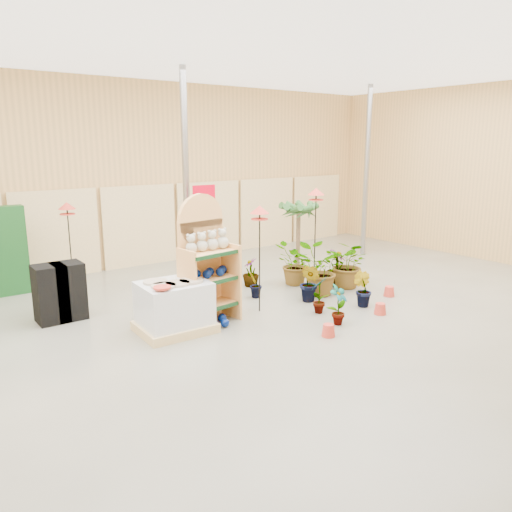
{
  "coord_description": "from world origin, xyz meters",
  "views": [
    {
      "loc": [
        -5.0,
        -5.61,
        3.02
      ],
      "look_at": [
        0.3,
        1.5,
        1.0
      ],
      "focal_mm": 35.0,
      "sensor_mm": 36.0,
      "label": 1
    }
  ],
  "objects": [
    {
      "name": "offer_sign",
      "position": [
        0.1,
        2.98,
        1.57
      ],
      "size": [
        0.5,
        0.08,
        2.2
      ],
      "color": "gray",
      "rests_on": "ground"
    },
    {
      "name": "display_shelf",
      "position": [
        -0.76,
        1.56,
        1.0
      ],
      "size": [
        0.98,
        0.69,
        2.19
      ],
      "rotation": [
        0.0,
        0.0,
        0.12
      ],
      "color": "#E3A058",
      "rests_on": "ground"
    },
    {
      "name": "gazing_balls_shelf",
      "position": [
        -0.76,
        1.43,
        0.86
      ],
      "size": [
        0.81,
        0.28,
        0.15
      ],
      "color": "navy",
      "rests_on": "display_shelf"
    },
    {
      "name": "bird_table_right",
      "position": [
        2.02,
        1.77,
        1.98
      ],
      "size": [
        0.34,
        0.34,
        2.13
      ],
      "color": "black",
      "rests_on": "ground"
    },
    {
      "name": "potted_plant_2",
      "position": [
        1.79,
        1.41,
        0.52
      ],
      "size": [
        1.24,
        1.23,
        1.04
      ],
      "primitive_type": "imported",
      "rotation": [
        0.0,
        0.0,
        2.43
      ],
      "color": "#295622",
      "rests_on": "ground"
    },
    {
      "name": "room",
      "position": [
        0.0,
        0.91,
        2.21
      ],
      "size": [
        15.2,
        12.1,
        4.7
      ],
      "color": "#69685A",
      "rests_on": "ground"
    },
    {
      "name": "teddy_bears",
      "position": [
        -0.73,
        1.45,
        1.39
      ],
      "size": [
        0.81,
        0.21,
        0.35
      ],
      "color": "beige",
      "rests_on": "display_shelf"
    },
    {
      "name": "potted_plant_11",
      "position": [
        1.08,
        2.74,
        0.31
      ],
      "size": [
        0.49,
        0.49,
        0.63
      ],
      "primitive_type": "imported",
      "rotation": [
        0.0,
        0.0,
        4.12
      ],
      "color": "#295622",
      "rests_on": "ground"
    },
    {
      "name": "potted_plant_5",
      "position": [
        0.67,
        2.02,
        0.27
      ],
      "size": [
        0.38,
        0.36,
        0.54
      ],
      "primitive_type": "imported",
      "rotation": [
        0.0,
        0.0,
        3.7
      ],
      "color": "#295622",
      "rests_on": "ground"
    },
    {
      "name": "potted_plant_9",
      "position": [
        1.98,
        0.41,
        0.33
      ],
      "size": [
        0.31,
        0.38,
        0.66
      ],
      "primitive_type": "imported",
      "rotation": [
        0.0,
        0.0,
        1.63
      ],
      "color": "#295622",
      "rests_on": "ground"
    },
    {
      "name": "gazing_balls_floor",
      "position": [
        -0.85,
        1.14,
        0.07
      ],
      "size": [
        0.63,
        0.39,
        0.15
      ],
      "color": "navy",
      "rests_on": "ground"
    },
    {
      "name": "potted_plant_3",
      "position": [
        2.62,
        1.68,
        0.4
      ],
      "size": [
        0.63,
        0.63,
        0.79
      ],
      "primitive_type": "imported",
      "rotation": [
        0.0,
        0.0,
        0.83
      ],
      "color": "#295622",
      "rests_on": "ground"
    },
    {
      "name": "charcoal_planters",
      "position": [
        -2.79,
        3.02,
        0.5
      ],
      "size": [
        0.8,
        0.5,
        1.0
      ],
      "color": "black",
      "rests_on": "ground"
    },
    {
      "name": "potted_plant_8",
      "position": [
        0.9,
        -0.02,
        0.35
      ],
      "size": [
        0.4,
        0.3,
        0.7
      ],
      "primitive_type": "imported",
      "rotation": [
        0.0,
        0.0,
        0.14
      ],
      "color": "#295622",
      "rests_on": "ground"
    },
    {
      "name": "bird_table_back",
      "position": [
        -2.1,
        4.61,
        1.73
      ],
      "size": [
        0.34,
        0.34,
        1.86
      ],
      "color": "black",
      "rests_on": "ground"
    },
    {
      "name": "bird_table_front",
      "position": [
        0.25,
        1.33,
        1.81
      ],
      "size": [
        0.34,
        0.34,
        1.95
      ],
      "color": "black",
      "rests_on": "ground"
    },
    {
      "name": "potted_plant_1",
      "position": [
        1.36,
        1.18,
        0.38
      ],
      "size": [
        0.34,
        0.42,
        0.76
      ],
      "primitive_type": "imported",
      "rotation": [
        0.0,
        0.0,
        4.72
      ],
      "color": "#295622",
      "rests_on": "ground"
    },
    {
      "name": "palm",
      "position": [
        2.61,
        2.96,
        1.53
      ],
      "size": [
        0.7,
        0.7,
        1.79
      ],
      "color": "brown",
      "rests_on": "ground"
    },
    {
      "name": "potted_plant_0",
      "position": [
        1.07,
        0.61,
        0.35
      ],
      "size": [
        0.43,
        0.36,
        0.7
      ],
      "primitive_type": "imported",
      "rotation": [
        0.0,
        0.0,
        3.5
      ],
      "color": "#295622",
      "rests_on": "ground"
    },
    {
      "name": "pallet_stack",
      "position": [
        -1.46,
        1.36,
        0.41
      ],
      "size": [
        1.2,
        1.02,
        0.86
      ],
      "rotation": [
        0.0,
        0.0,
        -0.04
      ],
      "color": "#D5B679",
      "rests_on": "ground"
    },
    {
      "name": "potted_plant_6",
      "position": [
        1.91,
        2.26,
        0.46
      ],
      "size": [
        1.02,
        0.95,
        0.92
      ],
      "primitive_type": "imported",
      "rotation": [
        0.0,
        0.0,
        3.47
      ],
      "color": "#295622",
      "rests_on": "ground"
    },
    {
      "name": "potted_plant_10",
      "position": [
        2.69,
        1.41,
        0.51
      ],
      "size": [
        1.05,
        1.13,
        1.02
      ],
      "primitive_type": "imported",
      "rotation": [
        0.0,
        0.0,
        5.03
      ],
      "color": "#295622",
      "rests_on": "ground"
    }
  ]
}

